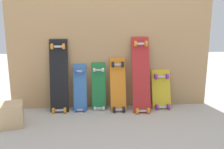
# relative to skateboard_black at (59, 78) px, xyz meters

# --- Properties ---
(ground_plane) EXTENTS (12.00, 12.00, 0.00)m
(ground_plane) POSITION_rel_skateboard_black_xyz_m (0.64, 0.05, -0.40)
(ground_plane) COLOR #B2AAA0
(plywood_wall_panel) EXTENTS (2.51, 0.04, 1.44)m
(plywood_wall_panel) POSITION_rel_skateboard_black_xyz_m (0.64, 0.12, 0.32)
(plywood_wall_panel) COLOR tan
(plywood_wall_panel) RESTS_ON ground
(skateboard_black) EXTENTS (0.22, 0.23, 0.93)m
(skateboard_black) POSITION_rel_skateboard_black_xyz_m (0.00, 0.00, 0.00)
(skateboard_black) COLOR black
(skateboard_black) RESTS_ON ground
(skateboard_blue) EXTENTS (0.16, 0.21, 0.64)m
(skateboard_blue) POSITION_rel_skateboard_black_xyz_m (0.25, 0.00, -0.16)
(skateboard_blue) COLOR #386BAD
(skateboard_blue) RESTS_ON ground
(skateboard_green) EXTENTS (0.17, 0.18, 0.65)m
(skateboard_green) POSITION_rel_skateboard_black_xyz_m (0.48, 0.02, -0.15)
(skateboard_green) COLOR #1E7238
(skateboard_green) RESTS_ON ground
(skateboard_orange) EXTENTS (0.19, 0.27, 0.70)m
(skateboard_orange) POSITION_rel_skateboard_black_xyz_m (0.71, -0.03, -0.11)
(skateboard_orange) COLOR orange
(skateboard_orange) RESTS_ON ground
(skateboard_red) EXTENTS (0.21, 0.33, 0.95)m
(skateboard_red) POSITION_rel_skateboard_black_xyz_m (0.99, -0.05, 0.01)
(skateboard_red) COLOR #B22626
(skateboard_red) RESTS_ON ground
(skateboard_yellow) EXTENTS (0.24, 0.22, 0.54)m
(skateboard_yellow) POSITION_rel_skateboard_black_xyz_m (1.27, 0.00, -0.20)
(skateboard_yellow) COLOR gold
(skateboard_yellow) RESTS_ON ground
(wooden_crate) EXTENTS (0.30, 0.30, 0.24)m
(wooden_crate) POSITION_rel_skateboard_black_xyz_m (-0.45, -0.42, -0.28)
(wooden_crate) COLOR tan
(wooden_crate) RESTS_ON ground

